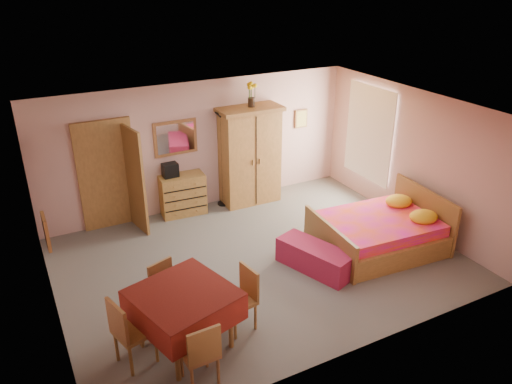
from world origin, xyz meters
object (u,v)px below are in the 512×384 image
sunflower_vase (251,94)px  bench (315,258)px  stereo (170,170)px  wardrobe (250,156)px  bed (378,224)px  dining_table (185,320)px  chair_south (199,351)px  chair_east (238,300)px  chest_of_drawers (183,195)px  wall_mirror (175,138)px  chair_north (170,293)px  chair_west (134,330)px  floor_lamp (222,160)px

sunflower_vase → bench: 3.55m
stereo → wardrobe: (1.67, -0.13, 0.05)m
bed → dining_table: 3.97m
stereo → bench: stereo is taller
bed → chair_south: bearing=-155.6°
dining_table → chair_east: (0.77, 0.01, 0.03)m
stereo → bench: size_ratio=0.23×
wardrobe → chair_south: wardrobe is taller
chest_of_drawers → chair_south: 4.54m
wall_mirror → chair_north: size_ratio=1.00×
wardrobe → bed: 3.05m
bench → chair_west: bearing=-167.4°
wall_mirror → bench: 3.63m
stereo → chair_north: (-1.10, -3.10, -0.53)m
sunflower_vase → chair_east: size_ratio=0.54×
stereo → chair_south: size_ratio=0.32×
chair_south → dining_table: bearing=82.4°
floor_lamp → chair_south: bearing=-117.6°
chair_south → stereo: bearing=73.1°
dining_table → chair_north: bearing=89.4°
bed → chair_north: size_ratio=2.38×
floor_lamp → chair_west: (-2.85, -3.66, -0.51)m
chest_of_drawers → floor_lamp: bearing=5.0°
chair_west → wall_mirror: bearing=137.8°
wall_mirror → chair_south: bearing=-108.0°
dining_table → chair_west: 0.65m
floor_lamp → chair_north: (-2.20, -3.07, -0.56)m
bed → dining_table: bed is taller
wall_mirror → chair_west: (-1.96, -3.86, -1.06)m
stereo → floor_lamp: (1.10, -0.03, 0.03)m
chair_north → sunflower_vase: bearing=-152.7°
bench → chair_north: (-2.52, -0.11, 0.22)m
bed → bench: bearing=-173.2°
bed → chair_north: bed is taller
chest_of_drawers → floor_lamp: size_ratio=0.44×
bench → chair_south: bearing=-151.8°
chair_south → chair_east: chair_east is taller
wall_mirror → stereo: wall_mirror is taller
dining_table → stereo: bearing=73.4°
wall_mirror → stereo: size_ratio=2.98×
wall_mirror → chair_east: wall_mirror is taller
floor_lamp → chair_south: floor_lamp is taller
stereo → dining_table: size_ratio=0.25×
bed → chair_east: size_ratio=2.28×
floor_lamp → chair_east: size_ratio=2.18×
bed → chair_west: chair_west is taller
chest_of_drawers → sunflower_vase: (1.52, -0.07, 1.87)m
chair_south → sunflower_vase: bearing=53.9°
chair_north → chair_west: 0.89m
chair_south → chair_east: size_ratio=1.00×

